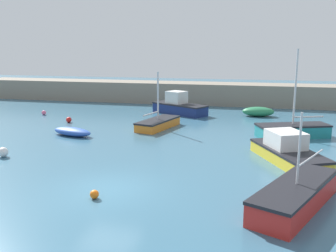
# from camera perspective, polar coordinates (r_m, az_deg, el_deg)

# --- Properties ---
(ground_plane) EXTENTS (120.00, 120.00, 0.20)m
(ground_plane) POSITION_cam_1_polar(r_m,az_deg,el_deg) (16.56, -9.18, -9.80)
(ground_plane) COLOR #38667F
(harbor_breakwater) EXTENTS (52.69, 3.87, 2.23)m
(harbor_breakwater) POSITION_cam_1_polar(r_m,az_deg,el_deg) (41.35, 5.05, 5.02)
(harbor_breakwater) COLOR gray
(harbor_breakwater) RESTS_ON ground_plane
(rowboat_white_midwater) EXTENTS (2.87, 1.68, 0.84)m
(rowboat_white_midwater) POSITION_cam_1_polar(r_m,az_deg,el_deg) (34.26, 13.58, 2.15)
(rowboat_white_midwater) COLOR #287A4C
(rowboat_white_midwater) RESTS_ON ground_plane
(sailboat_twin_hulled) EXTENTS (3.79, 5.72, 3.67)m
(sailboat_twin_hulled) POSITION_cam_1_polar(r_m,az_deg,el_deg) (15.18, 18.91, -9.97)
(sailboat_twin_hulled) COLOR red
(sailboat_twin_hulled) RESTS_ON ground_plane
(sailboat_tall_mast) EXTENTS (5.14, 3.25, 5.92)m
(sailboat_tall_mast) POSITION_cam_1_polar(r_m,az_deg,el_deg) (26.82, 18.45, -0.59)
(sailboat_tall_mast) COLOR teal
(sailboat_tall_mast) RESTS_ON ground_plane
(rowboat_blue_near) EXTENTS (3.34, 2.00, 0.56)m
(rowboat_blue_near) POSITION_cam_1_polar(r_m,az_deg,el_deg) (26.74, -14.37, -0.84)
(rowboat_blue_near) COLOR #2D56B7
(rowboat_blue_near) RESTS_ON ground_plane
(sailboat_short_mast) EXTENTS (2.63, 4.67, 4.26)m
(sailboat_short_mast) POSITION_cam_1_polar(r_m,az_deg,el_deg) (28.32, -1.52, 0.43)
(sailboat_short_mast) COLOR orange
(sailboat_short_mast) RESTS_ON ground_plane
(cabin_cruiser_white) EXTENTS (4.11, 5.61, 1.59)m
(cabin_cruiser_white) POSITION_cam_1_polar(r_m,az_deg,el_deg) (21.00, 17.74, -3.61)
(cabin_cruiser_white) COLOR yellow
(cabin_cruiser_white) RESTS_ON ground_plane
(motorboat_grey_hull) EXTENTS (5.57, 4.23, 2.07)m
(motorboat_grey_hull) POSITION_cam_1_polar(r_m,az_deg,el_deg) (34.48, 1.67, 3.03)
(motorboat_grey_hull) COLOR navy
(motorboat_grey_hull) RESTS_ON ground_plane
(mooring_buoy_white) EXTENTS (0.55, 0.55, 0.55)m
(mooring_buoy_white) POSITION_cam_1_polar(r_m,az_deg,el_deg) (22.80, -23.83, -3.66)
(mooring_buoy_white) COLOR white
(mooring_buoy_white) RESTS_ON ground_plane
(mooring_buoy_red) EXTENTS (0.45, 0.45, 0.45)m
(mooring_buoy_red) POSITION_cam_1_polar(r_m,az_deg,el_deg) (31.57, -14.88, 0.93)
(mooring_buoy_red) COLOR red
(mooring_buoy_red) RESTS_ON ground_plane
(mooring_buoy_orange) EXTENTS (0.36, 0.36, 0.36)m
(mooring_buoy_orange) POSITION_cam_1_polar(r_m,az_deg,el_deg) (15.58, -11.15, -10.18)
(mooring_buoy_orange) COLOR orange
(mooring_buoy_orange) RESTS_ON ground_plane
(mooring_buoy_pink) EXTENTS (0.40, 0.40, 0.40)m
(mooring_buoy_pink) POSITION_cam_1_polar(r_m,az_deg,el_deg) (35.83, -18.40, 1.94)
(mooring_buoy_pink) COLOR #EA668C
(mooring_buoy_pink) RESTS_ON ground_plane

